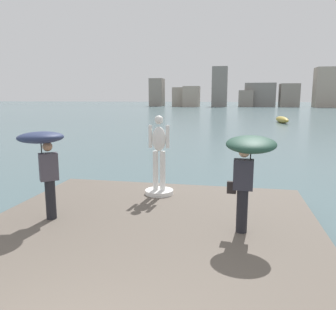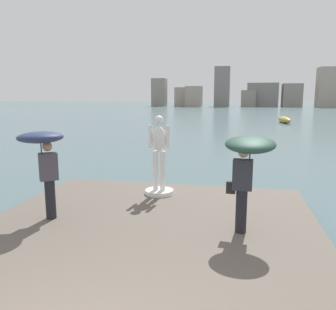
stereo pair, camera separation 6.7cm
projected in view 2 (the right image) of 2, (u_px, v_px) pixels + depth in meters
name	position (u px, v px, depth m)	size (l,w,h in m)	color
ground_plane	(222.00, 122.00, 41.60)	(400.00, 400.00, 0.00)	#4C666B
pier	(117.00, 282.00, 5.23)	(7.16, 10.70, 0.40)	#60564C
statue_white_figure	(159.00, 163.00, 9.16)	(0.79, 0.79, 2.19)	white
onlooker_left	(43.00, 150.00, 7.16)	(1.36, 1.36, 1.98)	black
onlooker_right	(248.00, 158.00, 6.42)	(1.03, 1.05, 1.97)	black
boat_near	(284.00, 120.00, 40.61)	(1.51, 4.81, 0.77)	#B2993D
distant_skyline	(250.00, 92.00, 110.25)	(62.02, 11.22, 13.12)	gray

